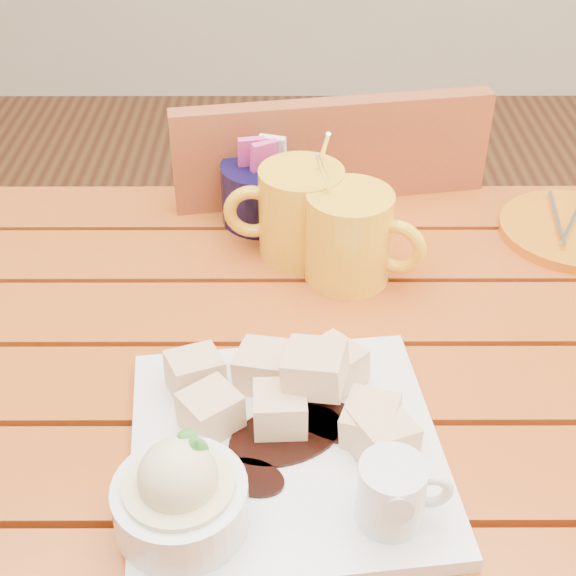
{
  "coord_description": "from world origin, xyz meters",
  "views": [
    {
      "loc": [
        0.04,
        -0.59,
        1.3
      ],
      "look_at": [
        0.04,
        0.06,
        0.82
      ],
      "focal_mm": 50.0,
      "sensor_mm": 36.0,
      "label": 1
    }
  ],
  "objects_px": {
    "table": "(250,455)",
    "coffee_mug_right": "(351,236)",
    "coffee_mug_left": "(298,211)",
    "chair_far": "(312,298)",
    "orange_saucer": "(575,230)",
    "dessert_plate": "(265,451)"
  },
  "relations": [
    {
      "from": "table",
      "to": "coffee_mug_right",
      "type": "bearing_deg",
      "value": 57.83
    },
    {
      "from": "coffee_mug_left",
      "to": "chair_far",
      "type": "height_order",
      "value": "coffee_mug_left"
    },
    {
      "from": "coffee_mug_left",
      "to": "coffee_mug_right",
      "type": "height_order",
      "value": "coffee_mug_left"
    },
    {
      "from": "table",
      "to": "coffee_mug_right",
      "type": "height_order",
      "value": "coffee_mug_right"
    },
    {
      "from": "orange_saucer",
      "to": "chair_far",
      "type": "bearing_deg",
      "value": 147.7
    },
    {
      "from": "table",
      "to": "chair_far",
      "type": "height_order",
      "value": "chair_far"
    },
    {
      "from": "dessert_plate",
      "to": "chair_far",
      "type": "relative_size",
      "value": 0.34
    },
    {
      "from": "coffee_mug_left",
      "to": "coffee_mug_right",
      "type": "relative_size",
      "value": 1.02
    },
    {
      "from": "chair_far",
      "to": "table",
      "type": "bearing_deg",
      "value": 70.55
    },
    {
      "from": "dessert_plate",
      "to": "chair_far",
      "type": "bearing_deg",
      "value": 84.16
    },
    {
      "from": "table",
      "to": "coffee_mug_right",
      "type": "distance_m",
      "value": 0.27
    },
    {
      "from": "orange_saucer",
      "to": "chair_far",
      "type": "relative_size",
      "value": 0.21
    },
    {
      "from": "coffee_mug_right",
      "to": "orange_saucer",
      "type": "height_order",
      "value": "coffee_mug_right"
    },
    {
      "from": "coffee_mug_right",
      "to": "orange_saucer",
      "type": "relative_size",
      "value": 0.89
    },
    {
      "from": "dessert_plate",
      "to": "coffee_mug_right",
      "type": "relative_size",
      "value": 1.83
    },
    {
      "from": "coffee_mug_right",
      "to": "chair_far",
      "type": "xyz_separation_m",
      "value": [
        -0.03,
        0.3,
        -0.31
      ]
    },
    {
      "from": "table",
      "to": "dessert_plate",
      "type": "height_order",
      "value": "dessert_plate"
    },
    {
      "from": "table",
      "to": "chair_far",
      "type": "bearing_deg",
      "value": 80.23
    },
    {
      "from": "dessert_plate",
      "to": "orange_saucer",
      "type": "relative_size",
      "value": 1.63
    },
    {
      "from": "coffee_mug_left",
      "to": "orange_saucer",
      "type": "height_order",
      "value": "coffee_mug_left"
    },
    {
      "from": "coffee_mug_right",
      "to": "table",
      "type": "bearing_deg",
      "value": -99.82
    },
    {
      "from": "orange_saucer",
      "to": "coffee_mug_left",
      "type": "bearing_deg",
      "value": -173.82
    }
  ]
}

